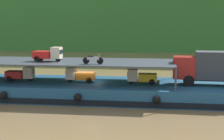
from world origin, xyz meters
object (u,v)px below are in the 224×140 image
object	(u,v)px
cargo_barge	(88,89)
mini_truck_upper_mid	(48,54)
mini_truck_lower_fore	(142,77)
motorcycle_upper_port	(93,59)
mini_truck_lower_mid	(80,75)
mini_truck_lower_aft	(21,74)
covered_lorry	(214,67)

from	to	relation	value
cargo_barge	mini_truck_upper_mid	world-z (taller)	mini_truck_upper_mid
cargo_barge	mini_truck_lower_fore	bearing A→B (deg)	-5.14
motorcycle_upper_port	cargo_barge	bearing A→B (deg)	112.44
mini_truck_lower_mid	motorcycle_upper_port	xyz separation A→B (m)	(1.66, -1.94, 1.74)
mini_truck_lower_aft	motorcycle_upper_port	bearing A→B (deg)	-14.24
mini_truck_upper_mid	cargo_barge	bearing A→B (deg)	6.53
cargo_barge	mini_truck_upper_mid	distance (m)	5.16
mini_truck_lower_aft	mini_truck_upper_mid	world-z (taller)	mini_truck_upper_mid
motorcycle_upper_port	covered_lorry	bearing A→B (deg)	10.33
mini_truck_lower_fore	mini_truck_upper_mid	distance (m)	9.23
mini_truck_lower_aft	mini_truck_lower_fore	distance (m)	11.94
mini_truck_lower_aft	mini_truck_lower_fore	bearing A→B (deg)	-0.85
covered_lorry	mini_truck_lower_aft	bearing A→B (deg)	-179.91
mini_truck_lower_aft	motorcycle_upper_port	world-z (taller)	motorcycle_upper_port
mini_truck_lower_mid	mini_truck_upper_mid	xyz separation A→B (m)	(-3.08, -0.14, 2.00)
mini_truck_lower_aft	mini_truck_lower_mid	world-z (taller)	same
mini_truck_lower_fore	mini_truck_upper_mid	size ratio (longest dim) A/B	1.00
mini_truck_lower_aft	mini_truck_lower_mid	size ratio (longest dim) A/B	1.01
motorcycle_upper_port	mini_truck_upper_mid	bearing A→B (deg)	159.22
covered_lorry	mini_truck_lower_mid	world-z (taller)	covered_lorry
cargo_barge	motorcycle_upper_port	size ratio (longest dim) A/B	17.58
covered_lorry	motorcycle_upper_port	xyz separation A→B (m)	(-10.82, -1.97, 0.74)
mini_truck_lower_fore	mini_truck_lower_mid	bearing A→B (deg)	178.36
cargo_barge	mini_truck_lower_aft	xyz separation A→B (m)	(-6.74, -0.29, 1.44)
mini_truck_lower_aft	mini_truck_lower_fore	xyz separation A→B (m)	(11.94, -0.18, 0.00)
mini_truck_lower_mid	motorcycle_upper_port	bearing A→B (deg)	-49.41
mini_truck_upper_mid	mini_truck_lower_fore	bearing A→B (deg)	-0.20
mini_truck_lower_fore	covered_lorry	bearing A→B (deg)	1.80
mini_truck_lower_aft	mini_truck_lower_fore	world-z (taller)	same
mini_truck_lower_mid	mini_truck_lower_fore	world-z (taller)	same
covered_lorry	mini_truck_upper_mid	size ratio (longest dim) A/B	2.85
mini_truck_upper_mid	motorcycle_upper_port	world-z (taller)	mini_truck_upper_mid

